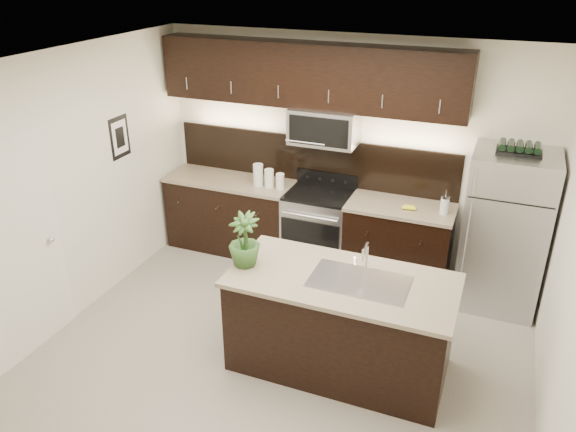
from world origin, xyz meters
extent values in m
plane|color=gray|center=(0.00, 0.00, 0.00)|extent=(4.50, 4.50, 0.00)
cube|color=silver|center=(0.00, 2.00, 1.35)|extent=(4.50, 0.02, 2.70)
cube|color=silver|center=(0.00, -2.00, 1.35)|extent=(4.50, 0.02, 2.70)
cube|color=silver|center=(-2.25, 0.00, 1.35)|extent=(0.02, 4.00, 2.70)
cube|color=silver|center=(2.25, 0.00, 1.35)|extent=(0.02, 4.00, 2.70)
cube|color=white|center=(0.00, 0.00, 2.70)|extent=(4.50, 4.00, 0.02)
cube|color=silver|center=(-2.23, -0.80, 1.01)|extent=(0.04, 0.80, 2.02)
sphere|color=silver|center=(-2.20, -0.48, 1.00)|extent=(0.06, 0.06, 0.06)
cube|color=black|center=(-2.24, 0.75, 1.65)|extent=(0.01, 0.32, 0.46)
cube|color=white|center=(-2.23, 0.75, 1.65)|extent=(0.00, 0.24, 0.36)
cube|color=black|center=(-1.42, 1.69, 0.45)|extent=(1.57, 0.62, 0.90)
cube|color=black|center=(0.71, 1.69, 0.45)|extent=(1.16, 0.62, 0.90)
cube|color=#B2B2B7|center=(-0.25, 1.69, 0.45)|extent=(0.76, 0.62, 0.90)
cube|color=black|center=(-0.25, 1.69, 0.92)|extent=(0.76, 0.60, 0.03)
cube|color=#BAAB8B|center=(-1.42, 1.69, 0.92)|extent=(1.59, 0.65, 0.04)
cube|color=#BAAB8B|center=(0.71, 1.69, 0.92)|extent=(1.18, 0.65, 0.04)
cube|color=black|center=(-0.46, 1.99, 1.22)|extent=(3.49, 0.02, 0.56)
cube|color=#B2B2B7|center=(-0.25, 1.80, 1.70)|extent=(0.76, 0.40, 0.40)
cube|color=black|center=(-0.46, 1.83, 2.25)|extent=(3.49, 0.33, 0.70)
cube|color=black|center=(0.55, -0.02, 0.45)|extent=(1.90, 0.90, 0.90)
cube|color=#BAAB8B|center=(0.55, -0.02, 0.92)|extent=(1.96, 0.96, 0.04)
cube|color=silver|center=(0.70, -0.02, 0.95)|extent=(0.84, 0.50, 0.01)
cylinder|color=silver|center=(0.70, 0.19, 1.06)|extent=(0.03, 0.03, 0.24)
cylinder|color=silver|center=(0.70, 0.12, 1.21)|extent=(0.02, 0.14, 0.02)
cylinder|color=silver|center=(0.70, 0.05, 1.16)|extent=(0.02, 0.02, 0.10)
cube|color=#B2B2B7|center=(1.80, 1.63, 0.85)|extent=(0.82, 0.74, 1.71)
cube|color=black|center=(1.80, 1.63, 1.72)|extent=(0.42, 0.26, 0.03)
cylinder|color=black|center=(1.64, 1.63, 1.77)|extent=(0.07, 0.24, 0.07)
cylinder|color=black|center=(1.72, 1.63, 1.77)|extent=(0.07, 0.24, 0.07)
cylinder|color=black|center=(1.80, 1.63, 1.77)|extent=(0.07, 0.24, 0.07)
cylinder|color=black|center=(1.88, 1.63, 1.77)|extent=(0.07, 0.24, 0.07)
cylinder|color=black|center=(1.96, 1.63, 1.77)|extent=(0.07, 0.24, 0.07)
imported|color=#2B4F1F|center=(-0.33, -0.12, 1.19)|extent=(0.31, 0.31, 0.50)
cylinder|color=silver|center=(-1.00, 1.64, 1.07)|extent=(0.12, 0.12, 0.26)
cylinder|color=silver|center=(-0.86, 1.64, 1.05)|extent=(0.11, 0.11, 0.22)
cylinder|color=silver|center=(-0.72, 1.63, 1.03)|extent=(0.10, 0.10, 0.19)
cylinder|color=silver|center=(1.17, 1.64, 1.03)|extent=(0.09, 0.09, 0.18)
cylinder|color=silver|center=(1.17, 1.64, 1.13)|extent=(0.09, 0.09, 0.02)
cylinder|color=silver|center=(1.17, 1.64, 1.17)|extent=(0.01, 0.01, 0.07)
ellipsoid|color=yellow|center=(0.76, 1.61, 0.96)|extent=(0.18, 0.15, 0.05)
camera|label=1|loc=(1.65, -4.02, 3.49)|focal=35.00mm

